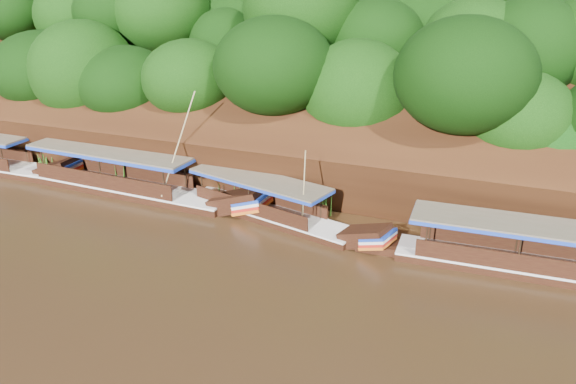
% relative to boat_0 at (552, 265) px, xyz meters
% --- Properties ---
extents(ground, '(160.00, 160.00, 0.00)m').
position_rel_boat_0_xyz_m(ground, '(-12.30, -6.62, -0.55)').
color(ground, black).
rests_on(ground, ground).
extents(riverbank, '(120.00, 30.06, 19.40)m').
position_rel_boat_0_xyz_m(riverbank, '(-12.31, 16.11, 1.34)').
color(riverbank, black).
rests_on(riverbank, ground).
extents(boat_0, '(15.11, 2.93, 6.77)m').
position_rel_boat_0_xyz_m(boat_0, '(0.00, 0.00, 0.00)').
color(boat_0, black).
rests_on(boat_0, ground).
extents(boat_1, '(13.28, 5.01, 5.26)m').
position_rel_boat_0_xyz_m(boat_1, '(-14.18, 0.82, -0.03)').
color(boat_1, black).
rests_on(boat_1, ground).
extents(boat_2, '(17.42, 3.22, 7.34)m').
position_rel_boat_0_xyz_m(boat_2, '(-24.09, 1.22, 0.07)').
color(boat_2, black).
rests_on(boat_2, ground).
extents(reeds, '(49.60, 2.08, 2.00)m').
position_rel_boat_0_xyz_m(reeds, '(-15.72, 2.83, 0.35)').
color(reeds, '#306318').
rests_on(reeds, ground).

